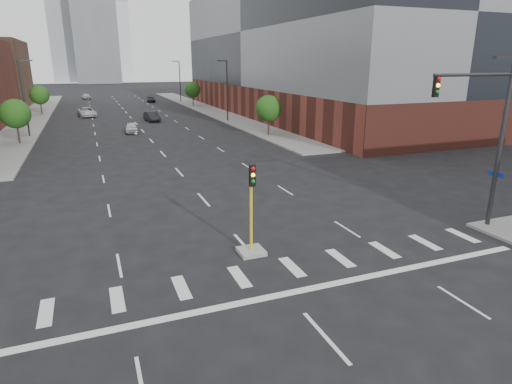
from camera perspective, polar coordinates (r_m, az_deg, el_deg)
ground at (r=13.91m, az=13.73°, el=-22.75°), size 400.00×400.00×0.00m
sidewalk_left_far at (r=83.42m, az=-27.35°, el=9.06°), size 5.00×92.00×0.15m
sidewalk_right_far at (r=85.77m, az=-6.75°, el=10.97°), size 5.00×92.00×0.15m
building_right_main at (r=77.50m, az=6.79°, el=18.44°), size 24.00×70.00×22.00m
tower_left at (r=230.05m, az=-23.35°, el=22.18°), size 22.00×22.00×70.00m
tower_right at (r=270.86m, az=-19.20°, el=22.66°), size 20.00×20.00×80.00m
tower_mid at (r=209.07m, az=-20.72°, el=19.51°), size 18.00×18.00×44.00m
median_traffic_signal at (r=20.27m, az=-0.62°, el=-5.72°), size 1.20×1.20×4.40m
mast_arm_signal at (r=25.23m, az=28.86°, el=7.72°), size 5.12×0.90×9.07m
streetlight_right_a at (r=66.73m, az=-3.95°, el=13.63°), size 1.60×0.22×9.07m
streetlight_right_b at (r=100.63m, az=-10.17°, el=14.50°), size 1.60×0.22×9.07m
streetlight_left at (r=59.06m, az=-28.50°, el=11.26°), size 1.60×0.22×9.07m
tree_left_near at (r=54.32m, az=-29.44°, el=9.08°), size 3.20×3.20×4.85m
tree_left_far at (r=84.04m, az=-26.91°, el=11.46°), size 3.20×3.20×4.85m
tree_right_near at (r=53.01m, az=1.69°, el=11.07°), size 3.20×3.20×4.85m
tree_right_far at (r=91.07m, az=-8.45°, el=13.34°), size 3.20×3.20×4.85m
car_near_left at (r=58.20m, az=-16.26°, el=8.23°), size 1.90×4.07×1.35m
car_mid_right at (r=69.16m, az=-13.73°, el=9.77°), size 2.10×4.71×1.50m
car_far_left at (r=78.41m, az=-21.62°, el=9.88°), size 3.23×5.77×1.52m
car_deep_right at (r=103.24m, az=-13.82°, el=11.92°), size 2.41×4.76×1.32m
car_distant at (r=116.11m, az=-21.69°, el=11.77°), size 2.35×4.45×1.44m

